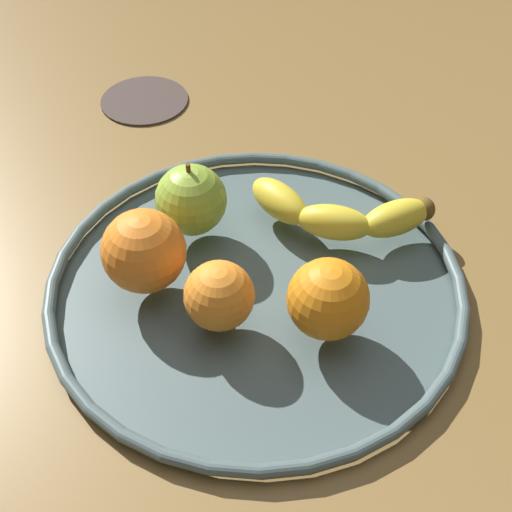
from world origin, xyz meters
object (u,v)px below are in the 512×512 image
Objects in this scene: orange_front_left at (328,299)px; ambient_coaster at (144,99)px; orange_front_right at (144,251)px; orange_center at (217,294)px; fruit_bowl at (256,285)px; banana at (340,213)px; apple at (191,200)px.

orange_front_left is 0.64× the size of ambient_coaster.
orange_front_left is 0.92× the size of orange_front_right.
orange_center is 38.77cm from ambient_coaster.
fruit_bowl is 2.14× the size of banana.
ambient_coaster is at bearing 144.48° from banana.
banana is at bearing 78.57° from orange_center.
orange_front_left is (8.13, -1.40, 4.42)cm from fruit_bowl.
banana is 2.35× the size of apple.
orange_front_right is (-11.29, -16.11, 2.12)cm from banana.
orange_front_right reaches higher than orange_front_left.
orange_center is at bearing -121.68° from banana.
orange_front_right is at bearing -49.71° from ambient_coaster.
ambient_coaster is at bearing 151.10° from orange_front_left.
apple reaches higher than ambient_coaster.
orange_front_right is at bearing -165.59° from orange_front_left.
apple is 8.23cm from orange_front_right.
orange_center is 0.80× the size of orange_front_right.
orange_front_right is at bearing -145.28° from banana.
fruit_bowl is at bearing 170.20° from orange_front_left.
orange_front_right reaches higher than fruit_bowl.
apple reaches higher than orange_center.
orange_center is at bearing -152.57° from orange_front_left.
fruit_bowl is 35.24cm from ambient_coaster.
orange_center is at bearing -92.76° from fruit_bowl.
fruit_bowl is 6.39× the size of orange_center.
orange_front_right reaches higher than ambient_coaster.
apple is 17.74cm from orange_front_left.
fruit_bowl reaches higher than ambient_coaster.
banana is 14.64cm from apple.
banana is 2.60× the size of orange_front_left.
fruit_bowl is 5.04× the size of apple.
orange_front_left is at bearing 14.41° from orange_front_right.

